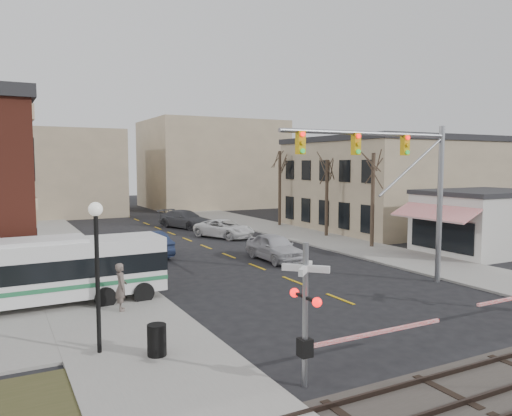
{
  "coord_description": "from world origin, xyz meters",
  "views": [
    {
      "loc": [
        -13.66,
        -15.72,
        6.11
      ],
      "look_at": [
        -0.01,
        10.1,
        3.5
      ],
      "focal_mm": 35.0,
      "sensor_mm": 36.0,
      "label": 1
    }
  ],
  "objects_px": {
    "trash_bin": "(157,340)",
    "pedestrian_far": "(69,280)",
    "street_lamp": "(97,247)",
    "pedestrian_near": "(121,287)",
    "rr_crossing_west": "(318,314)",
    "traffic_signal_mast": "(401,172)",
    "car_c": "(224,229)",
    "car_d": "(185,219)",
    "car_a": "(275,247)",
    "car_b": "(146,244)",
    "transit_bus": "(31,272)"
  },
  "relations": [
    {
      "from": "traffic_signal_mast",
      "to": "street_lamp",
      "type": "relative_size",
      "value": 2.02
    },
    {
      "from": "traffic_signal_mast",
      "to": "pedestrian_far",
      "type": "relative_size",
      "value": 5.32
    },
    {
      "from": "car_d",
      "to": "street_lamp",
      "type": "bearing_deg",
      "value": -137.94
    },
    {
      "from": "trash_bin",
      "to": "car_c",
      "type": "height_order",
      "value": "car_c"
    },
    {
      "from": "street_lamp",
      "to": "trash_bin",
      "type": "xyz_separation_m",
      "value": [
        1.55,
        -1.1,
        -2.89
      ]
    },
    {
      "from": "street_lamp",
      "to": "pedestrian_near",
      "type": "height_order",
      "value": "street_lamp"
    },
    {
      "from": "car_d",
      "to": "trash_bin",
      "type": "bearing_deg",
      "value": -134.62
    },
    {
      "from": "traffic_signal_mast",
      "to": "car_b",
      "type": "xyz_separation_m",
      "value": [
        -8.74,
        14.05,
        -4.89
      ]
    },
    {
      "from": "car_b",
      "to": "car_d",
      "type": "distance_m",
      "value": 14.52
    },
    {
      "from": "street_lamp",
      "to": "trash_bin",
      "type": "height_order",
      "value": "street_lamp"
    },
    {
      "from": "car_a",
      "to": "car_b",
      "type": "distance_m",
      "value": 8.56
    },
    {
      "from": "traffic_signal_mast",
      "to": "rr_crossing_west",
      "type": "xyz_separation_m",
      "value": [
        -9.74,
        -7.02,
        -3.75
      ]
    },
    {
      "from": "traffic_signal_mast",
      "to": "car_b",
      "type": "distance_m",
      "value": 17.25
    },
    {
      "from": "street_lamp",
      "to": "car_d",
      "type": "height_order",
      "value": "street_lamp"
    },
    {
      "from": "traffic_signal_mast",
      "to": "trash_bin",
      "type": "relative_size",
      "value": 9.79
    },
    {
      "from": "car_c",
      "to": "pedestrian_far",
      "type": "xyz_separation_m",
      "value": [
        -13.98,
        -14.52,
        0.28
      ]
    },
    {
      "from": "street_lamp",
      "to": "car_d",
      "type": "xyz_separation_m",
      "value": [
        13.22,
        28.79,
        -2.66
      ]
    },
    {
      "from": "car_c",
      "to": "pedestrian_near",
      "type": "distance_m",
      "value": 21.08
    },
    {
      "from": "trash_bin",
      "to": "pedestrian_near",
      "type": "distance_m",
      "value": 5.41
    },
    {
      "from": "pedestrian_far",
      "to": "car_c",
      "type": "bearing_deg",
      "value": 25.39
    },
    {
      "from": "transit_bus",
      "to": "street_lamp",
      "type": "height_order",
      "value": "street_lamp"
    },
    {
      "from": "car_b",
      "to": "car_d",
      "type": "bearing_deg",
      "value": -127.96
    },
    {
      "from": "street_lamp",
      "to": "traffic_signal_mast",
      "type": "bearing_deg",
      "value": 8.29
    },
    {
      "from": "car_b",
      "to": "car_c",
      "type": "xyz_separation_m",
      "value": [
        7.99,
        5.2,
        -0.09
      ]
    },
    {
      "from": "trash_bin",
      "to": "pedestrian_far",
      "type": "height_order",
      "value": "pedestrian_far"
    },
    {
      "from": "car_a",
      "to": "car_b",
      "type": "bearing_deg",
      "value": 142.74
    },
    {
      "from": "transit_bus",
      "to": "car_d",
      "type": "xyz_separation_m",
      "value": [
        14.75,
        22.38,
        -0.77
      ]
    },
    {
      "from": "rr_crossing_west",
      "to": "trash_bin",
      "type": "bearing_deg",
      "value": 132.4
    },
    {
      "from": "pedestrian_near",
      "to": "pedestrian_far",
      "type": "height_order",
      "value": "pedestrian_near"
    },
    {
      "from": "traffic_signal_mast",
      "to": "rr_crossing_west",
      "type": "relative_size",
      "value": 1.73
    },
    {
      "from": "transit_bus",
      "to": "pedestrian_far",
      "type": "bearing_deg",
      "value": 16.77
    },
    {
      "from": "rr_crossing_west",
      "to": "car_c",
      "type": "distance_m",
      "value": 27.79
    },
    {
      "from": "rr_crossing_west",
      "to": "trash_bin",
      "type": "distance_m",
      "value": 5.29
    },
    {
      "from": "trash_bin",
      "to": "car_d",
      "type": "bearing_deg",
      "value": 68.67
    },
    {
      "from": "car_d",
      "to": "pedestrian_near",
      "type": "distance_m",
      "value": 27.09
    },
    {
      "from": "rr_crossing_west",
      "to": "pedestrian_far",
      "type": "relative_size",
      "value": 3.08
    },
    {
      "from": "trash_bin",
      "to": "car_a",
      "type": "bearing_deg",
      "value": 47.09
    },
    {
      "from": "traffic_signal_mast",
      "to": "pedestrian_near",
      "type": "height_order",
      "value": "traffic_signal_mast"
    },
    {
      "from": "trash_bin",
      "to": "transit_bus",
      "type": "bearing_deg",
      "value": 112.32
    },
    {
      "from": "car_c",
      "to": "pedestrian_far",
      "type": "bearing_deg",
      "value": -157.38
    },
    {
      "from": "street_lamp",
      "to": "pedestrian_far",
      "type": "xyz_separation_m",
      "value": [
        0.0,
        6.88,
        -2.48
      ]
    },
    {
      "from": "rr_crossing_west",
      "to": "transit_bus",
      "type": "bearing_deg",
      "value": 120.06
    },
    {
      "from": "rr_crossing_west",
      "to": "pedestrian_near",
      "type": "bearing_deg",
      "value": 109.95
    },
    {
      "from": "transit_bus",
      "to": "trash_bin",
      "type": "height_order",
      "value": "transit_bus"
    },
    {
      "from": "traffic_signal_mast",
      "to": "car_a",
      "type": "xyz_separation_m",
      "value": [
        -1.95,
        8.85,
        -4.88
      ]
    },
    {
      "from": "street_lamp",
      "to": "car_d",
      "type": "distance_m",
      "value": 31.79
    },
    {
      "from": "transit_bus",
      "to": "car_b",
      "type": "xyz_separation_m",
      "value": [
        7.53,
        9.78,
        -0.78
      ]
    },
    {
      "from": "car_d",
      "to": "pedestrian_near",
      "type": "height_order",
      "value": "pedestrian_near"
    },
    {
      "from": "pedestrian_near",
      "to": "car_b",
      "type": "bearing_deg",
      "value": -11.38
    },
    {
      "from": "transit_bus",
      "to": "pedestrian_near",
      "type": "bearing_deg",
      "value": -33.53
    }
  ]
}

